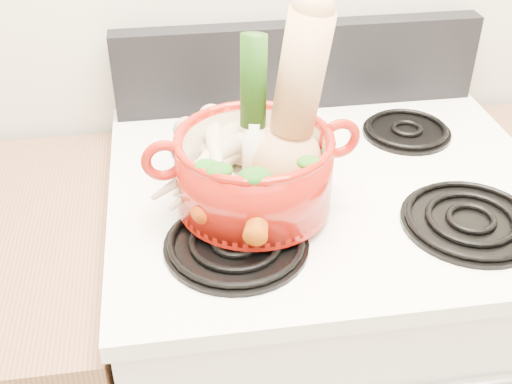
{
  "coord_description": "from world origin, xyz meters",
  "views": [
    {
      "loc": [
        -0.28,
        0.48,
        1.58
      ],
      "look_at": [
        -0.15,
        1.31,
        1.0
      ],
      "focal_mm": 45.0,
      "sensor_mm": 36.0,
      "label": 1
    }
  ],
  "objects": [
    {
      "name": "stove_body",
      "position": [
        0.0,
        1.4,
        0.46
      ],
      "size": [
        0.76,
        0.65,
        0.92
      ],
      "primitive_type": "cube",
      "color": "white",
      "rests_on": "floor"
    },
    {
      "name": "cooktop",
      "position": [
        0.0,
        1.4,
        0.93
      ],
      "size": [
        0.78,
        0.67,
        0.03
      ],
      "primitive_type": "cube",
      "color": "white",
      "rests_on": "stove_body"
    },
    {
      "name": "control_backsplash",
      "position": [
        0.0,
        1.7,
        1.04
      ],
      "size": [
        0.76,
        0.05,
        0.18
      ],
      "primitive_type": "cube",
      "color": "black",
      "rests_on": "cooktop"
    },
    {
      "name": "burner_front_left",
      "position": [
        -0.19,
        1.24,
        0.96
      ],
      "size": [
        0.22,
        0.22,
        0.02
      ],
      "primitive_type": "cylinder",
      "color": "black",
      "rests_on": "cooktop"
    },
    {
      "name": "burner_front_right",
      "position": [
        0.19,
        1.24,
        0.96
      ],
      "size": [
        0.22,
        0.22,
        0.02
      ],
      "primitive_type": "cylinder",
      "color": "black",
      "rests_on": "cooktop"
    },
    {
      "name": "burner_back_left",
      "position": [
        -0.19,
        1.54,
        0.96
      ],
      "size": [
        0.17,
        0.17,
        0.02
      ],
      "primitive_type": "cylinder",
      "color": "black",
      "rests_on": "cooktop"
    },
    {
      "name": "burner_back_right",
      "position": [
        0.19,
        1.54,
        0.96
      ],
      "size": [
        0.17,
        0.17,
        0.02
      ],
      "primitive_type": "cylinder",
      "color": "black",
      "rests_on": "cooktop"
    },
    {
      "name": "dutch_oven",
      "position": [
        -0.15,
        1.33,
        1.03
      ],
      "size": [
        0.27,
        0.27,
        0.12
      ],
      "primitive_type": "cylinder",
      "rotation": [
        0.0,
        0.0,
        0.09
      ],
      "color": "#97130A",
      "rests_on": "burner_front_left"
    },
    {
      "name": "pot_handle_left",
      "position": [
        -0.29,
        1.31,
        1.07
      ],
      "size": [
        0.07,
        0.02,
        0.07
      ],
      "primitive_type": "torus",
      "rotation": [
        1.57,
        0.0,
        0.09
      ],
      "color": "#97130A",
      "rests_on": "dutch_oven"
    },
    {
      "name": "pot_handle_right",
      "position": [
        -0.01,
        1.34,
        1.07
      ],
      "size": [
        0.07,
        0.02,
        0.07
      ],
      "primitive_type": "torus",
      "rotation": [
        1.57,
        0.0,
        0.09
      ],
      "color": "#97130A",
      "rests_on": "dutch_oven"
    },
    {
      "name": "squash",
      "position": [
        -0.07,
        1.34,
        1.14
      ],
      "size": [
        0.18,
        0.15,
        0.31
      ],
      "primitive_type": null,
      "rotation": [
        0.0,
        0.13,
        -0.18
      ],
      "color": "tan",
      "rests_on": "dutch_oven"
    },
    {
      "name": "leek",
      "position": [
        -0.15,
        1.34,
        1.12
      ],
      "size": [
        0.06,
        0.07,
        0.27
      ],
      "primitive_type": "cylinder",
      "rotation": [
        -0.07,
        0.0,
        -0.35
      ],
      "color": "white",
      "rests_on": "dutch_oven"
    },
    {
      "name": "ginger",
      "position": [
        -0.15,
        1.41,
        1.02
      ],
      "size": [
        0.09,
        0.08,
        0.05
      ],
      "primitive_type": "ellipsoid",
      "rotation": [
        0.0,
        0.0,
        -0.19
      ],
      "color": "tan",
      "rests_on": "dutch_oven"
    },
    {
      "name": "parsnip_0",
      "position": [
        -0.2,
        1.35,
        1.01
      ],
      "size": [
        0.04,
        0.19,
        0.05
      ],
      "primitive_type": "cone",
      "rotation": [
        1.66,
        0.0,
        0.01
      ],
      "color": "beige",
      "rests_on": "dutch_oven"
    },
    {
      "name": "parsnip_1",
      "position": [
        -0.22,
        1.35,
        1.02
      ],
      "size": [
        0.16,
        0.17,
        0.06
      ],
      "primitive_type": "cone",
      "rotation": [
        1.66,
        0.0,
        -0.76
      ],
      "color": "beige",
      "rests_on": "dutch_oven"
    },
    {
      "name": "parsnip_2",
      "position": [
        -0.21,
        1.4,
        1.03
      ],
      "size": [
        0.12,
        0.19,
        0.06
      ],
      "primitive_type": "cone",
      "rotation": [
        1.66,
        0.0,
        0.46
      ],
      "color": "beige",
      "rests_on": "dutch_oven"
    },
    {
      "name": "parsnip_3",
      "position": [
        -0.24,
        1.35,
        1.03
      ],
      "size": [
        0.17,
        0.14,
        0.05
      ],
      "primitive_type": "cone",
      "rotation": [
        1.66,
        0.0,
        -0.94
      ],
      "color": "beige",
      "rests_on": "dutch_oven"
    },
    {
      "name": "parsnip_4",
      "position": [
        -0.22,
        1.37,
        1.04
      ],
      "size": [
        0.15,
        0.18,
        0.06
      ],
      "primitive_type": "cone",
      "rotation": [
        1.66,
        0.0,
        -0.63
      ],
      "color": "beige",
      "rests_on": "dutch_oven"
    },
    {
      "name": "parsnip_5",
      "position": [
        -0.21,
        1.37,
        1.05
      ],
      "size": [
        0.05,
        0.22,
        0.06
      ],
      "primitive_type": "cone",
      "rotation": [
        1.66,
        0.0,
        -0.03
      ],
      "color": "beige",
      "rests_on": "dutch_oven"
    },
    {
      "name": "carrot_0",
      "position": [
        -0.15,
        1.27,
        1.01
      ],
      "size": [
        0.08,
        0.19,
        0.05
      ],
      "primitive_type": "cone",
      "rotation": [
        1.66,
        0.0,
        -0.27
      ],
      "color": "#B84609",
      "rests_on": "dutch_oven"
    },
    {
      "name": "carrot_1",
      "position": [
        -0.2,
        1.3,
        1.01
      ],
      "size": [
        0.12,
        0.13,
        0.04
      ],
      "primitive_type": "cone",
      "rotation": [
        1.66,
        0.0,
        -0.71
      ],
      "color": "#D6400A",
      "rests_on": "dutch_oven"
    },
    {
      "name": "carrot_2",
      "position": [
        -0.12,
        1.3,
        1.02
      ],
      "size": [
        0.11,
        0.14,
        0.04
      ],
      "primitive_type": "cone",
      "rotation": [
        1.66,
        0.0,
        0.62
      ],
      "color": "#C43A09",
      "rests_on": "dutch_oven"
    },
    {
      "name": "carrot_3",
      "position": [
        -0.15,
        1.29,
        1.03
      ],
      "size": [
        0.14,
        0.11,
        0.04
      ],
      "primitive_type": "cone",
      "rotation": [
        1.66,
        0.0,
        -0.93
      ],
      "color": "orange",
      "rests_on": "dutch_oven"
    }
  ]
}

